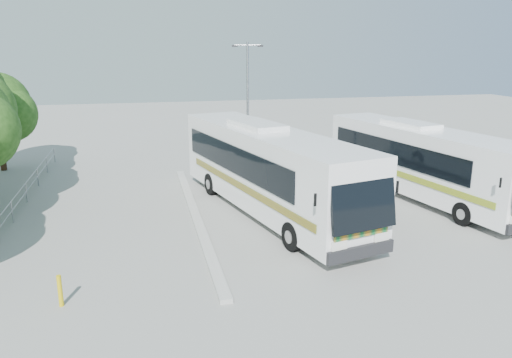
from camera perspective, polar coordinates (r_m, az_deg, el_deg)
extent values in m
plane|color=gray|center=(20.88, 0.01, -5.61)|extent=(100.00, 100.00, 0.00)
cube|color=#B2B2AD|center=(22.35, -6.94, -4.11)|extent=(0.40, 16.00, 0.15)
cylinder|color=gray|center=(24.52, -25.75, -1.66)|extent=(0.06, 22.00, 0.06)
cylinder|color=gray|center=(24.63, -25.65, -2.55)|extent=(0.06, 22.00, 0.06)
cylinder|color=gray|center=(34.17, -22.28, 2.28)|extent=(0.06, 0.06, 1.00)
cylinder|color=#382314|center=(33.88, -27.10, 3.18)|extent=(0.36, 0.36, 2.77)
sphere|color=#1A3D10|center=(32.91, -26.45, 6.65)|extent=(3.28, 3.28, 3.28)
cube|color=silver|center=(22.25, 1.36, 1.28)|extent=(5.77, 13.57, 3.38)
cube|color=black|center=(16.75, 12.16, -2.19)|extent=(2.60, 1.08, 2.15)
cube|color=black|center=(22.14, -2.66, 2.30)|extent=(2.51, 10.36, 1.22)
cube|color=black|center=(23.39, 3.65, 2.98)|extent=(2.51, 10.36, 1.22)
cube|color=#0C5425|center=(21.51, -1.56, -0.95)|extent=(2.69, 11.22, 0.31)
cylinder|color=black|center=(18.52, 4.20, -6.55)|extent=(0.58, 1.15, 1.11)
cylinder|color=black|center=(19.85, 10.45, -5.27)|extent=(0.58, 1.15, 1.11)
cylinder|color=black|center=(25.44, -5.14, -0.57)|extent=(0.58, 1.15, 1.11)
cylinder|color=black|center=(26.42, -0.09, 0.08)|extent=(0.58, 1.15, 1.11)
cube|color=white|center=(25.90, 18.41, 2.09)|extent=(4.78, 12.50, 3.11)
cube|color=black|center=(25.43, 15.39, 2.98)|extent=(1.87, 9.63, 1.12)
cube|color=black|center=(27.13, 19.65, 3.37)|extent=(1.87, 9.63, 1.12)
cube|color=#0E6229|center=(24.96, 16.55, 0.39)|extent=(2.00, 10.43, 0.29)
cylinder|color=black|center=(22.75, 22.64, -3.70)|extent=(0.49, 1.06, 1.02)
cylinder|color=black|center=(24.43, 26.39, -2.87)|extent=(0.49, 1.06, 1.02)
cylinder|color=black|center=(28.11, 11.72, 0.58)|extent=(0.49, 1.06, 1.02)
cylinder|color=black|center=(29.49, 15.37, 1.02)|extent=(0.49, 1.06, 1.02)
cylinder|color=#999CA1|center=(30.62, -0.95, 8.30)|extent=(0.19, 0.19, 7.58)
cylinder|color=#999CA1|center=(30.41, -0.98, 15.06)|extent=(1.47, 0.51, 0.08)
cube|color=black|center=(30.48, -2.45, 14.96)|extent=(0.37, 0.26, 0.11)
cube|color=black|center=(30.36, 0.49, 14.97)|extent=(0.37, 0.26, 0.11)
cylinder|color=gold|center=(15.82, -21.48, -11.81)|extent=(0.14, 0.14, 0.97)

